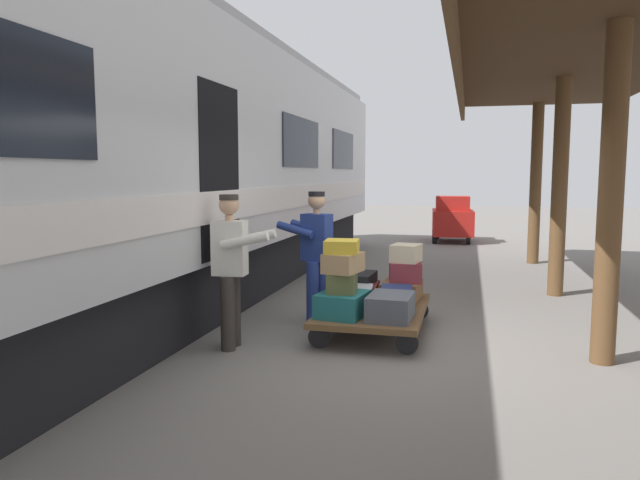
% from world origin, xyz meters
% --- Properties ---
extents(ground_plane, '(60.00, 60.00, 0.00)m').
position_xyz_m(ground_plane, '(0.00, 0.00, 0.00)').
color(ground_plane, slate).
extents(platform_canopy, '(3.20, 14.85, 3.56)m').
position_xyz_m(platform_canopy, '(-1.86, 0.00, 3.28)').
color(platform_canopy, brown).
rests_on(platform_canopy, ground_plane).
extents(train_car, '(3.02, 19.82, 4.00)m').
position_xyz_m(train_car, '(3.75, -0.00, 2.06)').
color(train_car, silver).
rests_on(train_car, ground_plane).
extents(luggage_cart, '(1.22, 1.99, 0.31)m').
position_xyz_m(luggage_cart, '(0.54, -0.60, 0.27)').
color(luggage_cart, brown).
rests_on(luggage_cart, ground_plane).
extents(suitcase_brown_leather, '(0.52, 0.65, 0.23)m').
position_xyz_m(suitcase_brown_leather, '(0.26, -1.15, 0.43)').
color(suitcase_brown_leather, brown).
rests_on(suitcase_brown_leather, luggage_cart).
extents(suitcase_teal_softside, '(0.58, 0.67, 0.27)m').
position_xyz_m(suitcase_teal_softside, '(0.81, -0.06, 0.45)').
color(suitcase_teal_softside, '#1E666B').
rests_on(suitcase_teal_softside, luggage_cart).
extents(suitcase_slate_roller, '(0.50, 0.65, 0.28)m').
position_xyz_m(suitcase_slate_roller, '(0.26, -0.06, 0.45)').
color(suitcase_slate_roller, '#4C515B').
rests_on(suitcase_slate_roller, luggage_cart).
extents(suitcase_navy_fabric, '(0.42, 0.51, 0.26)m').
position_xyz_m(suitcase_navy_fabric, '(0.26, -0.60, 0.44)').
color(suitcase_navy_fabric, navy).
rests_on(suitcase_navy_fabric, luggage_cart).
extents(suitcase_gray_aluminum, '(0.55, 0.58, 0.24)m').
position_xyz_m(suitcase_gray_aluminum, '(0.81, -0.60, 0.43)').
color(suitcase_gray_aluminum, '#9EA0A5').
rests_on(suitcase_gray_aluminum, luggage_cart).
extents(suitcase_maroon_trunk, '(0.50, 0.65, 0.18)m').
position_xyz_m(suitcase_maroon_trunk, '(0.81, -1.15, 0.40)').
color(suitcase_maroon_trunk, maroon).
rests_on(suitcase_maroon_trunk, luggage_cart).
extents(suitcase_black_hardshell, '(0.46, 0.58, 0.14)m').
position_xyz_m(suitcase_black_hardshell, '(0.84, -1.16, 0.56)').
color(suitcase_black_hardshell, black).
rests_on(suitcase_black_hardshell, suitcase_maroon_trunk).
extents(suitcase_olive_duffel, '(0.35, 0.45, 0.23)m').
position_xyz_m(suitcase_olive_duffel, '(0.82, -0.09, 0.70)').
color(suitcase_olive_duffel, brown).
rests_on(suitcase_olive_duffel, suitcase_teal_softside).
extents(suitcase_burgundy_valise, '(0.47, 0.54, 0.26)m').
position_xyz_m(suitcase_burgundy_valise, '(0.22, -1.19, 0.67)').
color(suitcase_burgundy_valise, maroon).
rests_on(suitcase_burgundy_valise, suitcase_brown_leather).
extents(suitcase_cream_canvas, '(0.40, 0.44, 0.23)m').
position_xyz_m(suitcase_cream_canvas, '(0.21, -1.17, 0.91)').
color(suitcase_cream_canvas, beige).
rests_on(suitcase_cream_canvas, suitcase_burgundy_valise).
extents(suitcase_tan_vintage, '(0.44, 0.53, 0.22)m').
position_xyz_m(suitcase_tan_vintage, '(0.81, -0.09, 0.92)').
color(suitcase_tan_vintage, tan).
rests_on(suitcase_tan_vintage, suitcase_olive_duffel).
extents(suitcase_yellow_case, '(0.41, 0.43, 0.15)m').
position_xyz_m(suitcase_yellow_case, '(0.83, -0.10, 1.11)').
color(suitcase_yellow_case, gold).
rests_on(suitcase_yellow_case, suitcase_tan_vintage).
extents(porter_in_overalls, '(0.73, 0.55, 1.70)m').
position_xyz_m(porter_in_overalls, '(1.33, -0.84, 0.93)').
color(porter_in_overalls, navy).
rests_on(porter_in_overalls, ground_plane).
extents(porter_by_door, '(0.69, 0.46, 1.70)m').
position_xyz_m(porter_by_door, '(1.95, 0.43, 0.93)').
color(porter_by_door, '#332D28').
rests_on(porter_by_door, ground_plane).
extents(baggage_tug, '(1.22, 1.77, 1.30)m').
position_xyz_m(baggage_tug, '(-0.11, -10.73, 0.63)').
color(baggage_tug, '#B21E19').
rests_on(baggage_tug, ground_plane).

